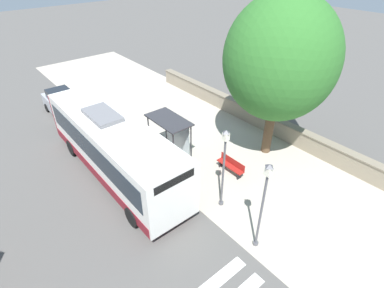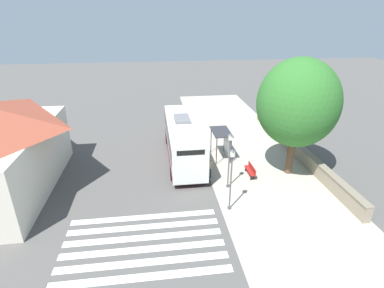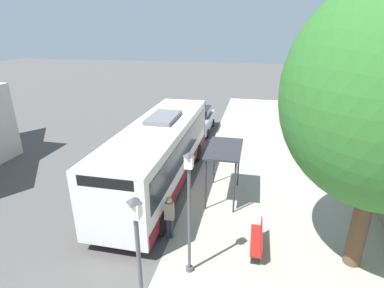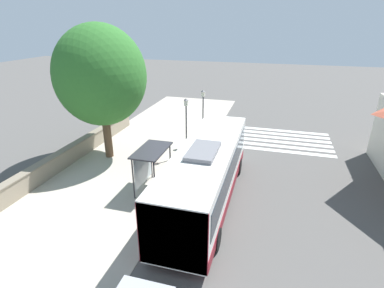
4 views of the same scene
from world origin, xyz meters
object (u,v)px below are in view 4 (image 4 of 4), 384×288
at_px(bench, 150,155).
at_px(street_lamp_far, 186,123).
at_px(street_lamp_near, 203,113).
at_px(shade_tree, 101,76).
at_px(bus_shelter, 150,157).
at_px(bus, 206,173).
at_px(pedestrian, 196,152).

relative_size(bench, street_lamp_far, 0.41).
distance_m(street_lamp_near, shade_tree, 7.96).
bearing_deg(bus_shelter, bus, -8.78).
distance_m(bus, shade_tree, 9.88).
relative_size(street_lamp_near, shade_tree, 0.48).
bearing_deg(pedestrian, bench, 179.54).
relative_size(bus, street_lamp_near, 2.51).
bearing_deg(shade_tree, bus, -25.85).
bearing_deg(street_lamp_near, pedestrian, -82.36).
height_order(bus, bus_shelter, bus).
bearing_deg(pedestrian, bus_shelter, -117.06).
height_order(bus, street_lamp_far, street_lamp_far).
relative_size(pedestrian, street_lamp_near, 0.41).
distance_m(bench, street_lamp_near, 5.40).
relative_size(pedestrian, shade_tree, 0.20).
bearing_deg(bus_shelter, street_lamp_near, 81.01).
bearing_deg(bench, shade_tree, -178.64).
height_order(street_lamp_near, street_lamp_far, street_lamp_near).
bearing_deg(bus, bus_shelter, 171.22).
xyz_separation_m(street_lamp_far, shade_tree, (-5.38, -1.55, 3.25)).
relative_size(bus_shelter, street_lamp_near, 0.64).
height_order(pedestrian, street_lamp_near, street_lamp_near).
bearing_deg(bus, shade_tree, 154.15).
bearing_deg(bus_shelter, bench, 113.63).
xyz_separation_m(bench, street_lamp_near, (2.74, 4.15, 2.10)).
xyz_separation_m(bench, shade_tree, (-3.19, -0.08, 5.32)).
height_order(pedestrian, street_lamp_far, street_lamp_far).
relative_size(bus_shelter, bench, 1.56).
height_order(bench, street_lamp_near, street_lamp_near).
bearing_deg(pedestrian, street_lamp_far, 126.38).
distance_m(bus, bench, 6.50).
relative_size(bus_shelter, street_lamp_far, 0.65).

